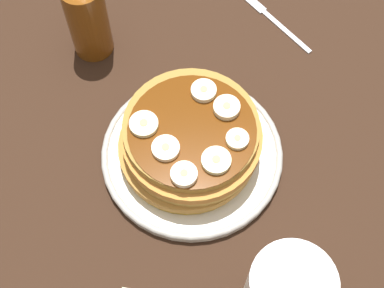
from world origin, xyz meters
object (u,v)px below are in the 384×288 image
at_px(banana_slice_0, 166,149).
at_px(banana_slice_2, 216,161).
at_px(fork, 274,20).
at_px(plate, 192,154).
at_px(banana_slice_3, 237,139).
at_px(banana_slice_1, 227,108).
at_px(banana_slice_5, 184,175).
at_px(banana_slice_6, 204,91).
at_px(syrup_bottle, 87,15).
at_px(banana_slice_4, 144,124).
at_px(pancake_stack, 190,140).

height_order(banana_slice_0, banana_slice_2, same).
xyz_separation_m(banana_slice_0, fork, (-0.21, 0.19, -0.07)).
xyz_separation_m(plate, banana_slice_3, (0.02, 0.05, 0.07)).
relative_size(banana_slice_1, banana_slice_2, 0.94).
relative_size(banana_slice_0, fork, 0.27).
bearing_deg(banana_slice_3, banana_slice_2, -52.59).
bearing_deg(banana_slice_5, banana_slice_3, 115.82).
height_order(banana_slice_1, banana_slice_2, banana_slice_1).
relative_size(banana_slice_1, banana_slice_6, 1.04).
bearing_deg(banana_slice_1, syrup_bottle, -139.90).
bearing_deg(syrup_bottle, banana_slice_0, 17.93).
distance_m(plate, banana_slice_3, 0.09).
distance_m(banana_slice_3, banana_slice_6, 0.07).
bearing_deg(banana_slice_3, banana_slice_6, -160.30).
xyz_separation_m(plate, banana_slice_6, (-0.05, 0.02, 0.07)).
bearing_deg(banana_slice_2, banana_slice_6, 177.57).
height_order(plate, banana_slice_5, banana_slice_5).
bearing_deg(syrup_bottle, banana_slice_2, 26.97).
distance_m(banana_slice_2, banana_slice_3, 0.04).
bearing_deg(banana_slice_1, banana_slice_3, 4.54).
bearing_deg(plate, banana_slice_6, 154.13).
bearing_deg(syrup_bottle, banana_slice_5, 18.56).
xyz_separation_m(banana_slice_3, banana_slice_6, (-0.07, -0.03, 0.00)).
height_order(banana_slice_3, syrup_bottle, syrup_bottle).
bearing_deg(fork, banana_slice_4, -49.71).
relative_size(banana_slice_3, syrup_bottle, 0.18).
bearing_deg(plate, banana_slice_0, -59.11).
distance_m(plate, fork, 0.25).
relative_size(banana_slice_2, banana_slice_5, 1.12).
xyz_separation_m(pancake_stack, banana_slice_0, (0.02, -0.03, 0.03)).
xyz_separation_m(banana_slice_4, fork, (-0.18, 0.21, -0.07)).
xyz_separation_m(banana_slice_5, banana_slice_6, (-0.10, 0.04, -0.00)).
bearing_deg(banana_slice_3, plate, -115.90).
bearing_deg(banana_slice_2, syrup_bottle, -153.03).
relative_size(pancake_stack, banana_slice_4, 5.15).
bearing_deg(banana_slice_6, syrup_bottle, -139.52).
distance_m(banana_slice_0, banana_slice_5, 0.04).
xyz_separation_m(banana_slice_1, banana_slice_3, (0.04, 0.00, -0.00)).
height_order(banana_slice_3, fork, banana_slice_3).
bearing_deg(banana_slice_1, plate, -66.85).
xyz_separation_m(plate, banana_slice_0, (0.02, -0.03, 0.07)).
xyz_separation_m(pancake_stack, banana_slice_1, (-0.02, 0.05, 0.03)).
xyz_separation_m(plate, banana_slice_5, (0.06, -0.02, 0.07)).
xyz_separation_m(banana_slice_3, banana_slice_4, (-0.04, -0.10, 0.00)).
distance_m(banana_slice_4, banana_slice_6, 0.08).
relative_size(pancake_stack, syrup_bottle, 1.17).
height_order(pancake_stack, syrup_bottle, syrup_bottle).
height_order(pancake_stack, banana_slice_1, banana_slice_1).
xyz_separation_m(banana_slice_3, banana_slice_5, (0.03, -0.07, 0.00)).
bearing_deg(plate, banana_slice_1, 113.15).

